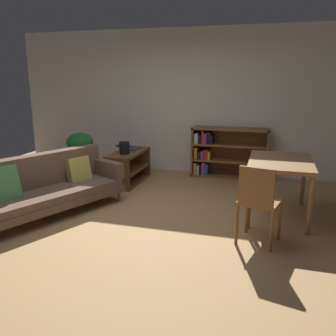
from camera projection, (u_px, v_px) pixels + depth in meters
ground_plane at (135, 220)px, 4.67m from camera, size 8.16×8.16×0.00m
back_wall_panel at (185, 102)px, 6.85m from camera, size 6.80×0.10×2.70m
fabric_couch at (44, 186)px, 4.83m from camera, size 1.52×2.20×0.80m
media_console at (128, 167)px, 6.31m from camera, size 0.45×1.07×0.55m
open_laptop at (130, 148)px, 6.48m from camera, size 0.40×0.33×0.07m
desk_speaker at (124, 148)px, 6.03m from camera, size 0.17×0.17×0.21m
potted_floor_plant at (80, 151)px, 6.29m from camera, size 0.56×0.54×0.88m
dining_table at (280, 167)px, 4.66m from camera, size 0.80×1.15×0.77m
dining_chair_near at (258, 200)px, 3.88m from camera, size 0.50×0.48×0.91m
bookshelf at (224, 152)px, 6.66m from camera, size 1.39×0.36×0.92m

